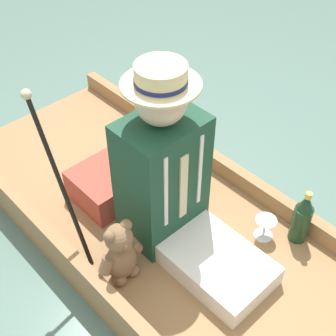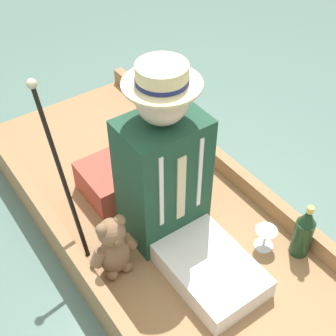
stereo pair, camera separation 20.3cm
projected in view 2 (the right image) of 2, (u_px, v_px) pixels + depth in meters
ground_plane at (195, 273)px, 2.31m from camera, size 16.00×16.00×0.00m
punt_boat at (196, 263)px, 2.26m from camera, size 1.03×3.06×0.25m
seat_cushion at (125, 175)px, 2.50m from camera, size 0.45×0.31×0.17m
seated_person at (171, 184)px, 2.07m from camera, size 0.37×0.77×0.92m
teddy_bear at (114, 248)px, 2.05m from camera, size 0.24×0.14×0.34m
wine_glass at (266, 235)px, 2.20m from camera, size 0.11×0.11×0.12m
walking_cane at (57, 160)px, 1.98m from camera, size 0.04×0.30×0.83m
champagne_bottle at (304, 232)px, 2.13m from camera, size 0.09×0.09×0.31m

